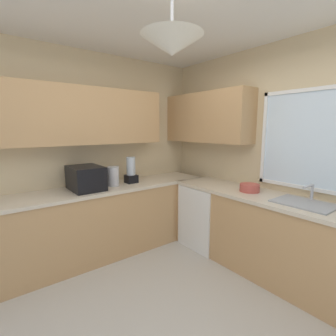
{
  "coord_description": "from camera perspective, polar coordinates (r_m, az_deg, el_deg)",
  "views": [
    {
      "loc": [
        1.43,
        -1.14,
        1.66
      ],
      "look_at": [
        -0.64,
        0.46,
        1.23
      ],
      "focal_mm": 26.64,
      "sensor_mm": 36.0,
      "label": 1
    }
  ],
  "objects": [
    {
      "name": "ground_plane",
      "position": [
        2.47,
        0.75,
        -32.95
      ],
      "size": [
        8.21,
        8.21,
        0.0
      ],
      "primitive_type": "plane",
      "color": "#B7B2A8"
    },
    {
      "name": "blender_appliance",
      "position": [
        3.47,
        -8.46,
        -0.74
      ],
      "size": [
        0.15,
        0.15,
        0.36
      ],
      "color": "black",
      "rests_on": "counter_run_left"
    },
    {
      "name": "kettle",
      "position": [
        3.34,
        -12.41,
        -1.85
      ],
      "size": [
        0.15,
        0.15,
        0.26
      ],
      "primitive_type": "cylinder",
      "color": "#B7B7BC",
      "rests_on": "counter_run_left"
    },
    {
      "name": "dishwasher",
      "position": [
        3.64,
        9.12,
        -10.65
      ],
      "size": [
        0.6,
        0.6,
        0.86
      ],
      "primitive_type": "cube",
      "color": "white",
      "rests_on": "ground_plane"
    },
    {
      "name": "microwave",
      "position": [
        3.22,
        -18.28,
        -2.18
      ],
      "size": [
        0.48,
        0.36,
        0.29
      ],
      "primitive_type": "cube",
      "color": "black",
      "rests_on": "counter_run_left"
    },
    {
      "name": "counter_run_left",
      "position": [
        3.42,
        -16.01,
        -11.81
      ],
      "size": [
        0.65,
        3.16,
        0.9
      ],
      "color": "tan",
      "rests_on": "ground_plane"
    },
    {
      "name": "counter_run_back",
      "position": [
        3.07,
        25.28,
        -14.85
      ],
      "size": [
        2.94,
        0.65,
        0.9
      ],
      "color": "tan",
      "rests_on": "ground_plane"
    },
    {
      "name": "room_shell",
      "position": [
        2.79,
        -1.01,
        13.19
      ],
      "size": [
        3.85,
        3.55,
        2.7
      ],
      "color": "beige",
      "rests_on": "ground_plane"
    },
    {
      "name": "sink_assembly",
      "position": [
        2.86,
        28.75,
        -7.0
      ],
      "size": [
        0.55,
        0.4,
        0.19
      ],
      "color": "#9EA0A5",
      "rests_on": "counter_run_back"
    },
    {
      "name": "bowl",
      "position": [
        3.14,
        18.17,
        -4.33
      ],
      "size": [
        0.23,
        0.23,
        0.09
      ],
      "primitive_type": "cylinder",
      "color": "#B74C42",
      "rests_on": "counter_run_back"
    }
  ]
}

